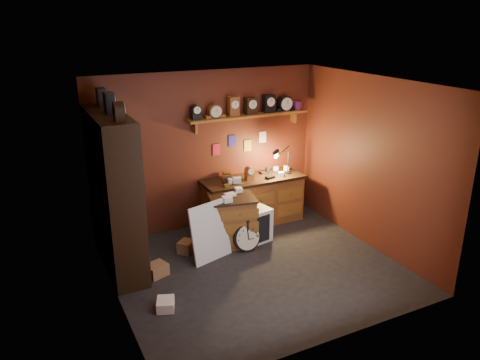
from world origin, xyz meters
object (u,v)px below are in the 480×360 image
at_px(big_round_clock, 247,237).
at_px(workbench, 253,198).
at_px(low_cabinet, 232,219).
at_px(shelving_unit, 112,187).

bearing_deg(big_round_clock, workbench, 57.27).
bearing_deg(low_cabinet, shelving_unit, -170.93).
distance_m(workbench, low_cabinet, 0.90).
bearing_deg(big_round_clock, low_cabinet, 110.00).
xyz_separation_m(workbench, big_round_clock, (-0.58, -0.89, -0.25)).
distance_m(shelving_unit, low_cabinet, 1.99).
bearing_deg(big_round_clock, shelving_unit, 168.27).
xyz_separation_m(shelving_unit, workbench, (2.50, 0.49, -0.78)).
bearing_deg(workbench, low_cabinet, -139.52).
relative_size(shelving_unit, low_cabinet, 2.84).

